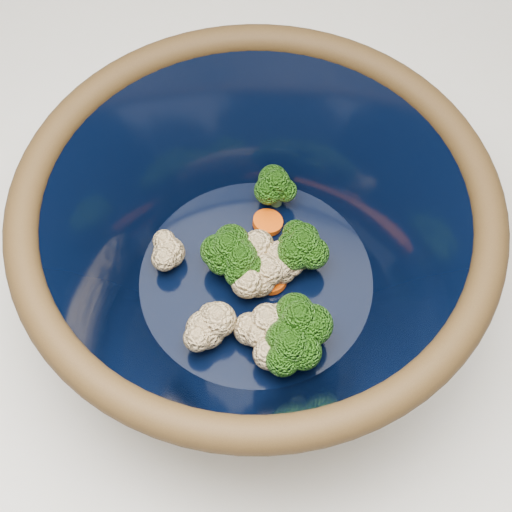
# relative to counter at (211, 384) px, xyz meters

# --- Properties ---
(ground) EXTENTS (3.00, 3.00, 0.00)m
(ground) POSITION_rel_counter_xyz_m (0.00, 0.00, -0.45)
(ground) COLOR #9E7A54
(ground) RESTS_ON ground
(counter) EXTENTS (1.20, 1.20, 0.90)m
(counter) POSITION_rel_counter_xyz_m (0.00, 0.00, 0.00)
(counter) COLOR silver
(counter) RESTS_ON ground
(mixing_bowl) EXTENTS (0.42, 0.42, 0.16)m
(mixing_bowl) POSITION_rel_counter_xyz_m (0.09, -0.05, 0.54)
(mixing_bowl) COLOR black
(mixing_bowl) RESTS_ON counter
(vegetable_pile) EXTENTS (0.16, 0.19, 0.06)m
(vegetable_pile) POSITION_rel_counter_xyz_m (0.10, -0.06, 0.51)
(vegetable_pile) COLOR #608442
(vegetable_pile) RESTS_ON mixing_bowl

